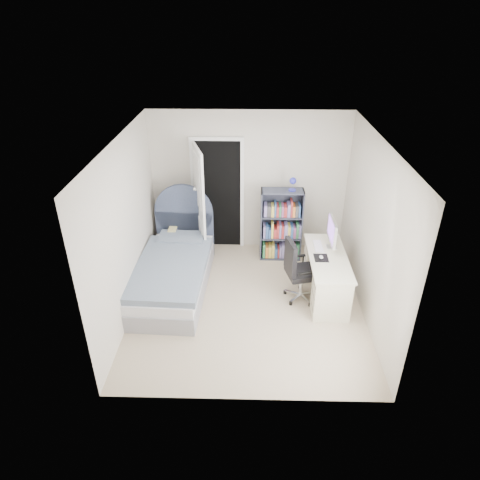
{
  "coord_description": "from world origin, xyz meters",
  "views": [
    {
      "loc": [
        0.02,
        -5.21,
        4.0
      ],
      "look_at": [
        -0.12,
        0.17,
        1.01
      ],
      "focal_mm": 32.0,
      "sensor_mm": 36.0,
      "label": 1
    }
  ],
  "objects_px": {
    "floor_lamp": "(195,228)",
    "bookcase": "(282,228)",
    "bed": "(174,270)",
    "office_chair": "(297,268)",
    "desk": "(326,273)",
    "nightstand": "(175,239)"
  },
  "relations": [
    {
      "from": "bed",
      "to": "desk",
      "type": "xyz_separation_m",
      "value": [
        2.36,
        -0.16,
        0.07
      ]
    },
    {
      "from": "bookcase",
      "to": "floor_lamp",
      "type": "bearing_deg",
      "value": 179.04
    },
    {
      "from": "nightstand",
      "to": "floor_lamp",
      "type": "height_order",
      "value": "floor_lamp"
    },
    {
      "from": "floor_lamp",
      "to": "bookcase",
      "type": "bearing_deg",
      "value": -0.96
    },
    {
      "from": "bed",
      "to": "desk",
      "type": "relative_size",
      "value": 1.58
    },
    {
      "from": "office_chair",
      "to": "nightstand",
      "type": "bearing_deg",
      "value": 150.26
    },
    {
      "from": "nightstand",
      "to": "bookcase",
      "type": "bearing_deg",
      "value": 2.66
    },
    {
      "from": "floor_lamp",
      "to": "office_chair",
      "type": "bearing_deg",
      "value": -36.98
    },
    {
      "from": "floor_lamp",
      "to": "desk",
      "type": "xyz_separation_m",
      "value": [
        2.14,
        -1.14,
        -0.16
      ]
    },
    {
      "from": "bookcase",
      "to": "office_chair",
      "type": "distance_m",
      "value": 1.25
    },
    {
      "from": "nightstand",
      "to": "office_chair",
      "type": "xyz_separation_m",
      "value": [
        2.02,
        -1.15,
        0.17
      ]
    },
    {
      "from": "bed",
      "to": "bookcase",
      "type": "relative_size",
      "value": 1.48
    },
    {
      "from": "bed",
      "to": "office_chair",
      "type": "relative_size",
      "value": 2.23
    },
    {
      "from": "floor_lamp",
      "to": "bookcase",
      "type": "xyz_separation_m",
      "value": [
        1.51,
        -0.03,
        0.03
      ]
    },
    {
      "from": "bed",
      "to": "office_chair",
      "type": "bearing_deg",
      "value": -8.35
    },
    {
      "from": "desk",
      "to": "office_chair",
      "type": "bearing_deg",
      "value": -165.15
    },
    {
      "from": "floor_lamp",
      "to": "desk",
      "type": "relative_size",
      "value": 0.93
    },
    {
      "from": "desk",
      "to": "office_chair",
      "type": "xyz_separation_m",
      "value": [
        -0.46,
        -0.12,
        0.17
      ]
    },
    {
      "from": "nightstand",
      "to": "floor_lamp",
      "type": "relative_size",
      "value": 0.44
    },
    {
      "from": "bookcase",
      "to": "desk",
      "type": "relative_size",
      "value": 1.07
    },
    {
      "from": "bed",
      "to": "nightstand",
      "type": "bearing_deg",
      "value": 97.45
    },
    {
      "from": "bed",
      "to": "bookcase",
      "type": "xyz_separation_m",
      "value": [
        1.74,
        0.96,
        0.27
      ]
    }
  ]
}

